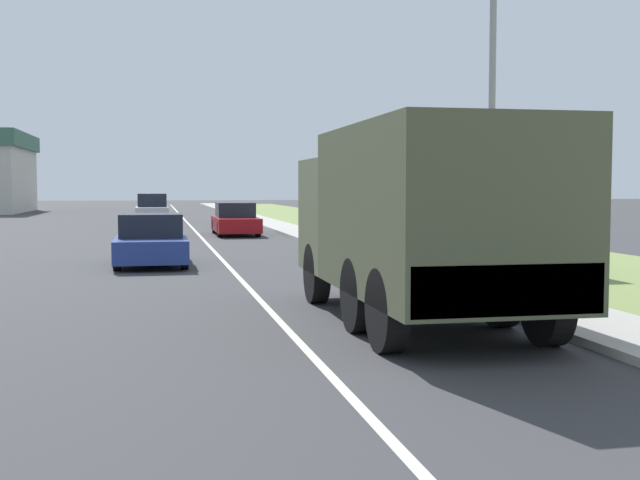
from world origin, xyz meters
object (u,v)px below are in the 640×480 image
(pickup_truck, at_px, (493,233))
(car_nearest_ahead, at_px, (151,242))
(lamp_post, at_px, (481,94))
(car_third_ahead, at_px, (152,210))
(car_second_ahead, at_px, (235,220))
(military_truck, at_px, (419,216))

(pickup_truck, bearing_deg, car_nearest_ahead, 165.34)
(pickup_truck, relative_size, lamp_post, 0.89)
(car_third_ahead, bearing_deg, lamp_post, -78.83)
(lamp_post, bearing_deg, pickup_truck, 63.01)
(lamp_post, bearing_deg, car_second_ahead, 98.40)
(car_nearest_ahead, height_order, car_second_ahead, car_second_ahead)
(military_truck, relative_size, pickup_truck, 1.18)
(lamp_post, bearing_deg, military_truck, -125.60)
(car_third_ahead, bearing_deg, car_second_ahead, -74.74)
(car_second_ahead, bearing_deg, car_third_ahead, 105.26)
(military_truck, xyz_separation_m, car_nearest_ahead, (-4.07, 10.29, -1.03))
(car_second_ahead, relative_size, car_third_ahead, 0.95)
(pickup_truck, distance_m, lamp_post, 5.95)
(military_truck, relative_size, car_third_ahead, 1.39)
(military_truck, distance_m, lamp_post, 4.80)
(car_nearest_ahead, height_order, pickup_truck, pickup_truck)
(military_truck, distance_m, car_nearest_ahead, 11.11)
(car_nearest_ahead, xyz_separation_m, car_second_ahead, (3.57, 13.14, 0.02))
(military_truck, xyz_separation_m, lamp_post, (2.45, 3.43, 2.30))
(car_second_ahead, height_order, car_third_ahead, car_third_ahead)
(car_second_ahead, bearing_deg, lamp_post, -81.60)
(car_nearest_ahead, relative_size, pickup_truck, 0.71)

